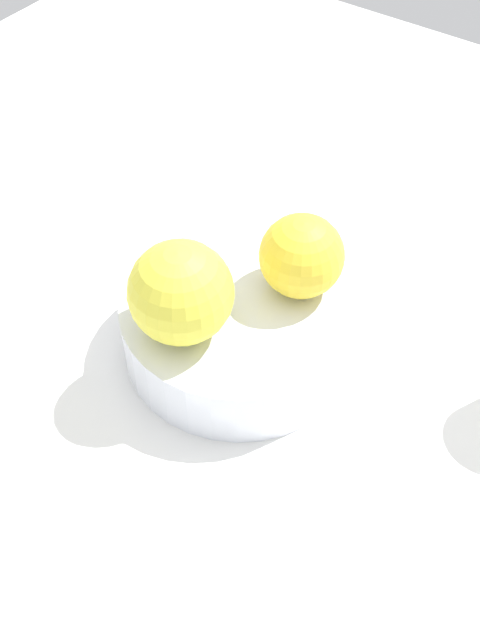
% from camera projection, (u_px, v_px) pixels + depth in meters
% --- Properties ---
extents(ground_plane, '(1.10, 1.10, 0.02)m').
position_uv_depth(ground_plane, '(240.00, 354.00, 0.61)').
color(ground_plane, white).
extents(fruit_bowl, '(0.18, 0.18, 0.05)m').
position_uv_depth(fruit_bowl, '(240.00, 325.00, 0.59)').
color(fruit_bowl, silver).
rests_on(fruit_bowl, ground_plane).
extents(orange_in_bowl_0, '(0.06, 0.06, 0.06)m').
position_uv_depth(orange_in_bowl_0, '(302.00, 256.00, 0.56)').
color(orange_in_bowl_0, yellow).
rests_on(orange_in_bowl_0, fruit_bowl).
extents(orange_in_bowl_1, '(0.07, 0.07, 0.07)m').
position_uv_depth(orange_in_bowl_1, '(181.00, 293.00, 0.52)').
color(orange_in_bowl_1, yellow).
rests_on(orange_in_bowl_1, fruit_bowl).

